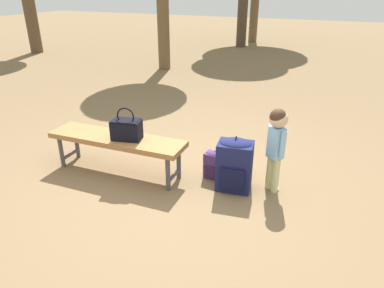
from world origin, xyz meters
TOP-DOWN VIEW (x-y plane):
  - ground_plane at (0.00, 0.00)m, footprint 40.00×40.00m
  - park_bench at (-0.77, -0.04)m, footprint 1.61×0.45m
  - handbag at (-0.62, -0.04)m, footprint 0.35×0.25m
  - child_standing at (0.95, 0.29)m, footprint 0.21×0.19m
  - backpack_large at (0.56, 0.16)m, footprint 0.40×0.36m
  - backpack_small at (0.29, 0.30)m, footprint 0.22×0.19m

SIDE VIEW (x-z plane):
  - ground_plane at x=0.00m, z-range 0.00..0.00m
  - backpack_small at x=0.29m, z-range 0.00..0.34m
  - backpack_large at x=0.56m, z-range 0.00..0.61m
  - park_bench at x=-0.77m, z-range 0.17..0.62m
  - handbag at x=-0.62m, z-range 0.39..0.76m
  - child_standing at x=0.95m, z-range 0.15..1.07m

